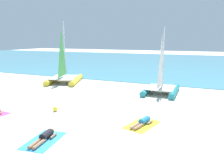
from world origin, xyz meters
The scene contains 9 objects.
ground_plane centered at (0.00, 10.00, 0.00)m, with size 120.00×120.00×0.00m, color silver.
ocean_water centered at (0.00, 32.17, 0.03)m, with size 120.00×40.00×0.05m, color #4C9EB7.
sailboat_teal centered at (2.31, 9.20, 0.72)m, with size 2.47×3.76×4.80m.
sailboat_yellow centered at (-6.68, 9.88, 0.81)m, with size 3.95×4.84×5.44m.
towel_middle centered at (-0.31, -0.60, 0.01)m, with size 1.10×1.90×0.01m, color #338CD8.
sunbather_middle centered at (-0.32, -0.54, 0.13)m, with size 0.63×1.57×0.30m.
towel_right centered at (2.79, 2.57, 0.01)m, with size 1.10×1.90×0.01m, color yellow.
sunbather_right centered at (2.81, 2.63, 0.13)m, with size 0.76×1.55×0.30m.
beach_ball centered at (-2.19, 2.62, 0.14)m, with size 0.28×0.28×0.28m, color yellow.
Camera 1 is at (5.51, -7.24, 3.96)m, focal length 36.56 mm.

